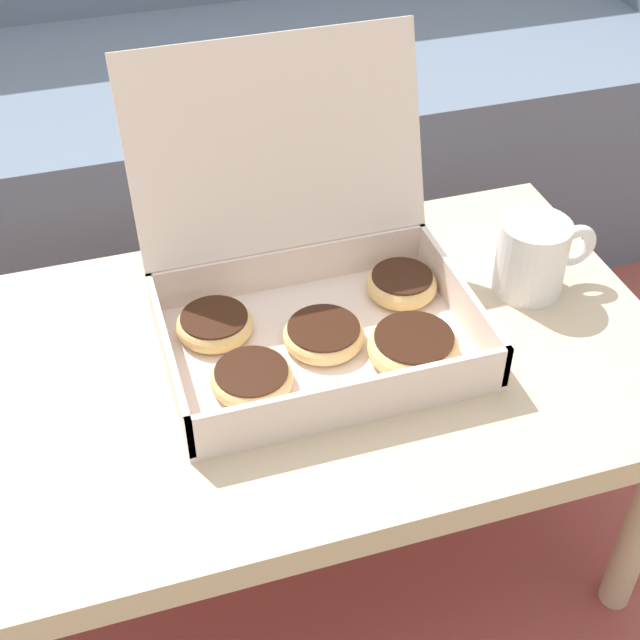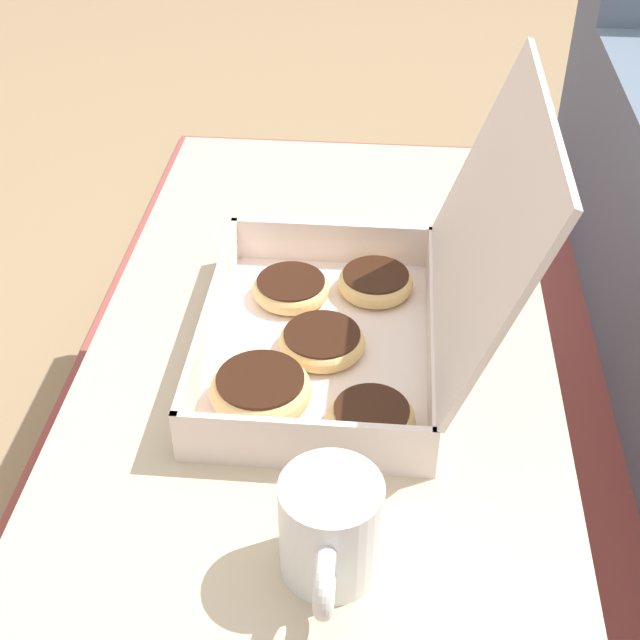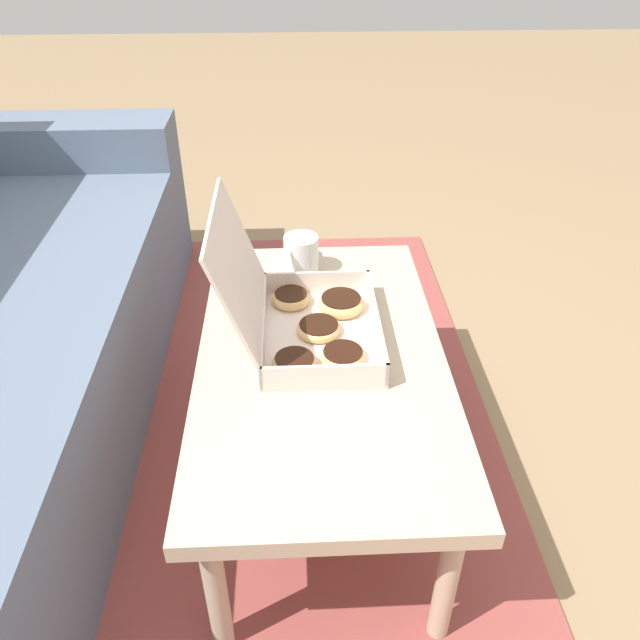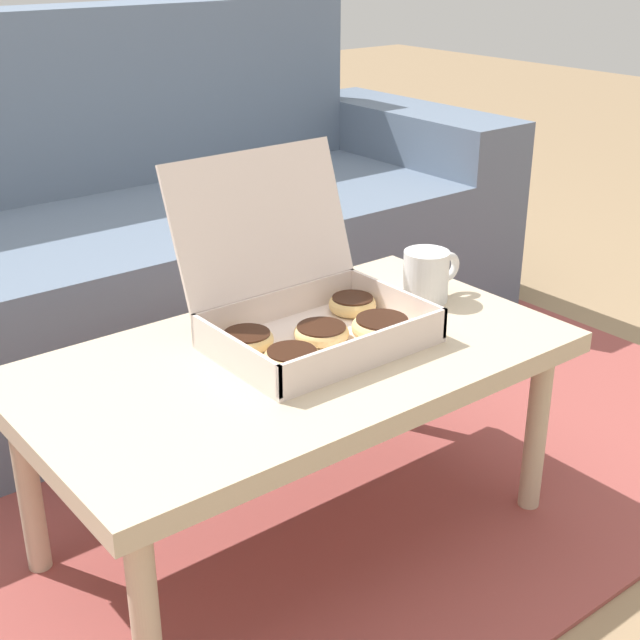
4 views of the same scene
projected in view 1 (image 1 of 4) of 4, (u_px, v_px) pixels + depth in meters
The scene contains 6 objects.
ground_plane at pixel (261, 485), 1.49m from camera, with size 12.00×12.00×0.00m, color #937756.
area_rug at pixel (222, 366), 1.71m from camera, with size 2.65×1.90×0.01m, color #994742.
couch at pixel (159, 99), 1.88m from camera, with size 2.53×0.82×0.94m.
coffee_table at pixel (276, 384), 1.15m from camera, with size 1.01×0.57×0.41m.
pastry_box at pixel (319, 298), 1.13m from camera, with size 0.39×0.37×0.33m.
coffee_mug at pixel (534, 256), 1.20m from camera, with size 0.14×0.09×0.11m.
Camera 1 is at (-0.19, -0.95, 1.17)m, focal length 50.00 mm.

